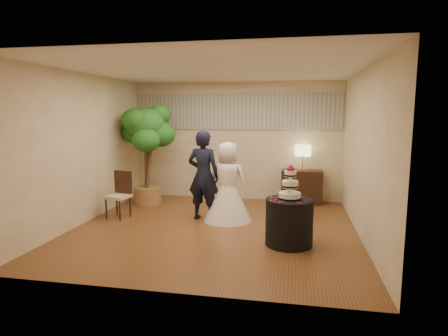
% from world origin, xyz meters
% --- Properties ---
extents(floor, '(5.00, 5.00, 0.00)m').
position_xyz_m(floor, '(0.00, 0.00, 0.00)').
color(floor, brown).
rests_on(floor, ground).
extents(ceiling, '(5.00, 5.00, 0.00)m').
position_xyz_m(ceiling, '(0.00, 0.00, 2.80)').
color(ceiling, white).
rests_on(ceiling, wall_back).
extents(wall_back, '(5.00, 0.06, 2.80)m').
position_xyz_m(wall_back, '(0.00, 2.50, 1.40)').
color(wall_back, beige).
rests_on(wall_back, ground).
extents(wall_front, '(5.00, 0.06, 2.80)m').
position_xyz_m(wall_front, '(0.00, -2.50, 1.40)').
color(wall_front, beige).
rests_on(wall_front, ground).
extents(wall_left, '(0.06, 5.00, 2.80)m').
position_xyz_m(wall_left, '(-2.50, 0.00, 1.40)').
color(wall_left, beige).
rests_on(wall_left, ground).
extents(wall_right, '(0.06, 5.00, 2.80)m').
position_xyz_m(wall_right, '(2.50, 0.00, 1.40)').
color(wall_right, beige).
rests_on(wall_right, ground).
extents(mural_border, '(4.90, 0.02, 0.85)m').
position_xyz_m(mural_border, '(0.00, 2.48, 2.10)').
color(mural_border, '#A1A496').
rests_on(mural_border, wall_back).
extents(groom, '(0.69, 0.51, 1.75)m').
position_xyz_m(groom, '(-0.33, 0.54, 0.87)').
color(groom, black).
rests_on(groom, floor).
extents(bride, '(1.04, 1.04, 1.53)m').
position_xyz_m(bride, '(0.14, 0.57, 0.77)').
color(bride, white).
rests_on(bride, floor).
extents(cake_table, '(0.76, 0.76, 0.74)m').
position_xyz_m(cake_table, '(1.33, -0.61, 0.37)').
color(cake_table, black).
rests_on(cake_table, floor).
extents(wedding_cake, '(0.34, 0.34, 0.54)m').
position_xyz_m(wedding_cake, '(1.33, -0.61, 1.00)').
color(wedding_cake, white).
rests_on(wedding_cake, cake_table).
extents(console, '(0.93, 0.44, 0.77)m').
position_xyz_m(console, '(1.57, 2.27, 0.38)').
color(console, black).
rests_on(console, floor).
extents(table_lamp, '(0.35, 0.35, 0.58)m').
position_xyz_m(table_lamp, '(1.57, 2.27, 1.06)').
color(table_lamp, beige).
rests_on(table_lamp, console).
extents(ficus_tree, '(1.29, 1.29, 2.31)m').
position_xyz_m(ficus_tree, '(-1.90, 1.54, 1.15)').
color(ficus_tree, '#236620').
rests_on(ficus_tree, floor).
extents(side_chair, '(0.50, 0.52, 0.92)m').
position_xyz_m(side_chair, '(-2.03, 0.33, 0.46)').
color(side_chair, black).
rests_on(side_chair, floor).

